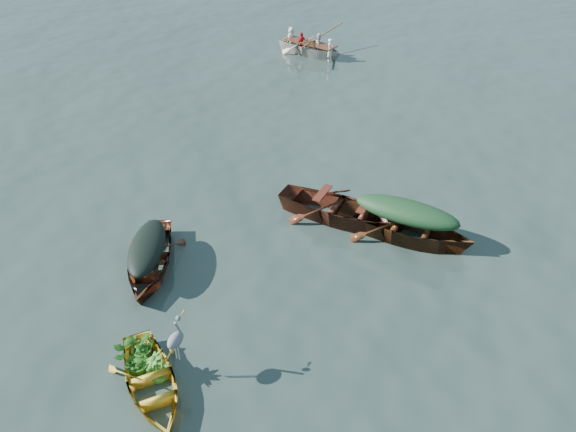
% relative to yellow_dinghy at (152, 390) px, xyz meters
% --- Properties ---
extents(ground, '(140.00, 140.00, 0.00)m').
position_rel_yellow_dinghy_xyz_m(ground, '(0.27, 4.06, 0.00)').
color(ground, '#2C3E38').
rests_on(ground, ground).
extents(yellow_dinghy, '(3.05, 2.87, 0.77)m').
position_rel_yellow_dinghy_xyz_m(yellow_dinghy, '(0.00, 0.00, 0.00)').
color(yellow_dinghy, gold).
rests_on(yellow_dinghy, ground).
extents(dark_covered_boat, '(2.78, 3.87, 0.91)m').
position_rel_yellow_dinghy_xyz_m(dark_covered_boat, '(-1.99, 2.69, 0.00)').
color(dark_covered_boat, '#542113').
rests_on(dark_covered_boat, ground).
extents(green_tarp_boat, '(4.57, 1.55, 1.07)m').
position_rel_yellow_dinghy_xyz_m(green_tarp_boat, '(2.86, 6.15, 0.00)').
color(green_tarp_boat, '#44240F').
rests_on(green_tarp_boat, ground).
extents(open_wooden_boat, '(4.71, 1.62, 1.11)m').
position_rel_yellow_dinghy_xyz_m(open_wooden_boat, '(1.28, 6.20, 0.00)').
color(open_wooden_boat, '#581E16').
rests_on(open_wooden_boat, ground).
extents(rowed_boat, '(4.41, 2.10, 1.01)m').
position_rel_yellow_dinghy_xyz_m(rowed_boat, '(-4.14, 16.96, 0.00)').
color(rowed_boat, white).
rests_on(rowed_boat, ground).
extents(dark_tarp_cover, '(1.53, 2.13, 0.40)m').
position_rel_yellow_dinghy_xyz_m(dark_tarp_cover, '(-1.99, 2.69, 0.65)').
color(dark_tarp_cover, black).
rests_on(dark_tarp_cover, dark_covered_boat).
extents(green_tarp_cover, '(2.52, 0.85, 0.52)m').
position_rel_yellow_dinghy_xyz_m(green_tarp_cover, '(2.86, 6.15, 0.79)').
color(green_tarp_cover, '#183C1F').
rests_on(green_tarp_cover, green_tarp_boat).
extents(thwart_benches, '(2.36, 0.95, 0.04)m').
position_rel_yellow_dinghy_xyz_m(thwart_benches, '(1.28, 6.20, 0.57)').
color(thwart_benches, '#4B1B11').
rests_on(thwart_benches, open_wooden_boat).
extents(heron, '(0.49, 0.47, 0.92)m').
position_rel_yellow_dinghy_xyz_m(heron, '(0.32, 0.45, 0.85)').
color(heron, gray).
rests_on(heron, yellow_dinghy).
extents(dinghy_weeds, '(1.14, 1.12, 0.60)m').
position_rel_yellow_dinghy_xyz_m(dinghy_weeds, '(-0.40, 0.38, 0.69)').
color(dinghy_weeds, '#2D681B').
rests_on(dinghy_weeds, yellow_dinghy).
extents(rowers, '(3.14, 1.72, 0.76)m').
position_rel_yellow_dinghy_xyz_m(rowers, '(-4.14, 16.96, 0.88)').
color(rowers, white).
rests_on(rowers, rowed_boat).
extents(oars, '(1.11, 2.67, 0.06)m').
position_rel_yellow_dinghy_xyz_m(oars, '(-4.14, 16.96, 0.53)').
color(oars, olive).
rests_on(oars, rowed_boat).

